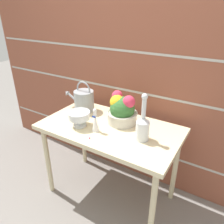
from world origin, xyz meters
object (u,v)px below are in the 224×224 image
Objects in this scene: watering_can at (84,100)px; crystal_pedestal_bowl at (79,116)px; figurine_vase at (95,122)px; flower_planter at (122,110)px; glass_decanter at (143,126)px.

watering_can reaches higher than crystal_pedestal_bowl.
figurine_vase is (0.16, 0.00, -0.01)m from crystal_pedestal_bowl.
crystal_pedestal_bowl is (0.16, -0.26, -0.01)m from watering_can.
flower_planter is at bearing -3.48° from watering_can.
watering_can is at bearing 165.49° from glass_decanter.
figurine_vase is at bearing -39.13° from watering_can.
flower_planter is at bearing 41.19° from crystal_pedestal_bowl.
watering_can is at bearing 121.28° from crystal_pedestal_bowl.
watering_can is 1.24× the size of flower_planter.
glass_decanter reaches higher than flower_planter.
glass_decanter is at bearing -30.33° from flower_planter.
watering_can is 1.69× the size of figurine_vase.
crystal_pedestal_bowl is at bearing -58.72° from watering_can.
flower_planter reaches higher than figurine_vase.
watering_can is 1.79× the size of crystal_pedestal_bowl.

